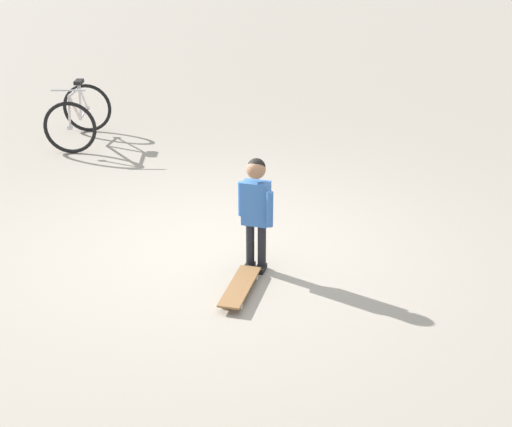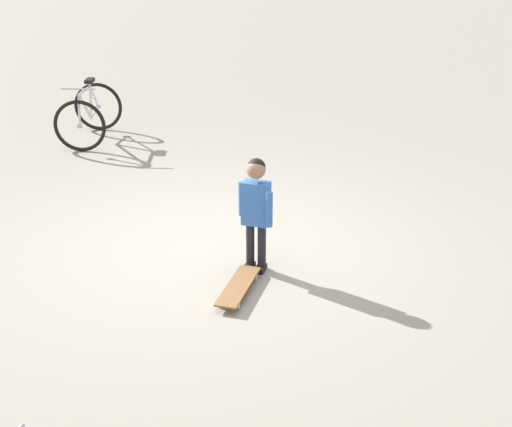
{
  "view_description": "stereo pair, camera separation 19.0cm",
  "coord_description": "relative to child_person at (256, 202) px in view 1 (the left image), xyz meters",
  "views": [
    {
      "loc": [
        -4.94,
        3.85,
        3.04
      ],
      "look_at": [
        -0.58,
        0.01,
        0.55
      ],
      "focal_mm": 50.03,
      "sensor_mm": 36.0,
      "label": 1
    },
    {
      "loc": [
        -5.07,
        3.71,
        3.04
      ],
      "look_at": [
        -0.58,
        0.01,
        0.55
      ],
      "focal_mm": 50.03,
      "sensor_mm": 36.0,
      "label": 2
    }
  ],
  "objects": [
    {
      "name": "skateboard",
      "position": [
        -0.25,
        0.4,
        -0.6
      ],
      "size": [
        0.57,
        0.72,
        0.07
      ],
      "color": "olive",
      "rests_on": "ground"
    },
    {
      "name": "child_person",
      "position": [
        0.0,
        0.0,
        0.0
      ],
      "size": [
        0.41,
        0.26,
        1.06
      ],
      "color": "black",
      "rests_on": "ground"
    },
    {
      "name": "bicycle_near",
      "position": [
        4.54,
        -0.7,
        -0.28
      ],
      "size": [
        1.27,
        1.24,
        0.85
      ],
      "color": "black",
      "rests_on": "ground"
    },
    {
      "name": "ground_plane",
      "position": [
        0.59,
        -0.01,
        -0.66
      ],
      "size": [
        50.0,
        50.0,
        0.0
      ],
      "primitive_type": "plane",
      "color": "#9E9384"
    }
  ]
}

